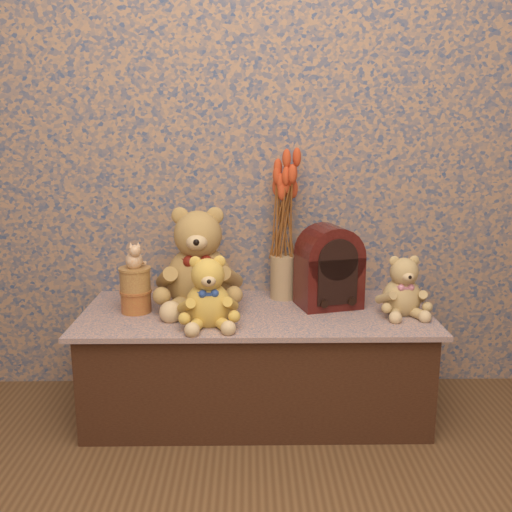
{
  "coord_description": "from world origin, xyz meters",
  "views": [
    {
      "loc": [
        -0.03,
        -0.99,
        1.17
      ],
      "look_at": [
        0.0,
        1.16,
        0.68
      ],
      "focal_mm": 39.83,
      "sensor_mm": 36.0,
      "label": 1
    }
  ],
  "objects": [
    {
      "name": "teddy_large",
      "position": [
        -0.23,
        1.27,
        0.66
      ],
      "size": [
        0.37,
        0.43,
        0.45
      ],
      "primitive_type": null,
      "rotation": [
        0.0,
        0.0,
        0.03
      ],
      "color": "olive",
      "rests_on": "display_shelf"
    },
    {
      "name": "cat_figurine",
      "position": [
        -0.48,
        1.2,
        0.68
      ],
      "size": [
        0.11,
        0.11,
        0.11
      ],
      "primitive_type": null,
      "rotation": [
        0.0,
        0.0,
        0.35
      ],
      "color": "silver",
      "rests_on": "biscuit_tin_upper"
    },
    {
      "name": "teddy_small",
      "position": [
        0.58,
        1.16,
        0.57
      ],
      "size": [
        0.22,
        0.26,
        0.26
      ],
      "primitive_type": null,
      "rotation": [
        0.0,
        0.0,
        0.08
      ],
      "color": "tan",
      "rests_on": "display_shelf"
    },
    {
      "name": "biscuit_tin_upper",
      "position": [
        -0.48,
        1.2,
        0.58
      ],
      "size": [
        0.13,
        0.13,
        0.09
      ],
      "primitive_type": "cylinder",
      "rotation": [
        0.0,
        0.0,
        0.05
      ],
      "color": "#D4B85C",
      "rests_on": "biscuit_tin_lower"
    },
    {
      "name": "ceramic_vase",
      "position": [
        0.12,
        1.39,
        0.53
      ],
      "size": [
        0.12,
        0.12,
        0.19
      ],
      "primitive_type": "cylinder",
      "rotation": [
        0.0,
        0.0,
        -0.08
      ],
      "color": "tan",
      "rests_on": "display_shelf"
    },
    {
      "name": "cathedral_radio",
      "position": [
        0.3,
        1.27,
        0.61
      ],
      "size": [
        0.28,
        0.24,
        0.34
      ],
      "primitive_type": null,
      "rotation": [
        0.0,
        0.0,
        0.26
      ],
      "color": "#3D0E0B",
      "rests_on": "display_shelf"
    },
    {
      "name": "biscuit_tin_lower",
      "position": [
        -0.48,
        1.2,
        0.48
      ],
      "size": [
        0.14,
        0.14,
        0.09
      ],
      "primitive_type": "cylinder",
      "rotation": [
        0.0,
        0.0,
        -0.21
      ],
      "color": "gold",
      "rests_on": "display_shelf"
    },
    {
      "name": "display_shelf",
      "position": [
        0.0,
        1.21,
        0.22
      ],
      "size": [
        1.4,
        0.61,
        0.44
      ],
      "primitive_type": "cube",
      "color": "#394F75",
      "rests_on": "ground"
    },
    {
      "name": "dried_stalks",
      "position": [
        0.12,
        1.39,
        0.86
      ],
      "size": [
        0.29,
        0.29,
        0.45
      ],
      "primitive_type": null,
      "rotation": [
        0.0,
        0.0,
        -0.26
      ],
      "color": "#CD4420",
      "rests_on": "ceramic_vase"
    },
    {
      "name": "teddy_medium",
      "position": [
        -0.18,
        1.05,
        0.58
      ],
      "size": [
        0.26,
        0.3,
        0.29
      ],
      "primitive_type": null,
      "rotation": [
        0.0,
        0.0,
        0.12
      ],
      "color": "gold",
      "rests_on": "display_shelf"
    }
  ]
}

